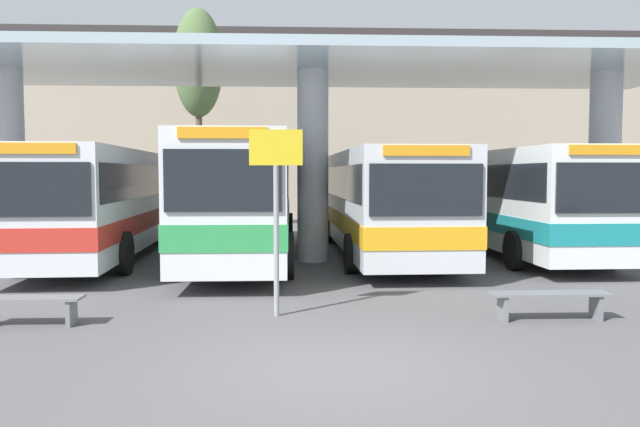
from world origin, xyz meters
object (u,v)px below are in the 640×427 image
at_px(waiting_bench_near_pillar, 28,304).
at_px(info_sign_platform, 276,184).
at_px(transit_bus_center_bay, 246,193).
at_px(poplar_tree_behind_left, 198,65).
at_px(transit_bus_far_right_bay, 514,197).
at_px(transit_bus_left_bay, 111,197).
at_px(waiting_bench_mid_platform, 550,299).
at_px(transit_bus_right_bay, 380,198).

xyz_separation_m(waiting_bench_near_pillar, info_sign_platform, (3.95, 0.50, 1.91)).
height_order(transit_bus_center_bay, poplar_tree_behind_left, poplar_tree_behind_left).
bearing_deg(waiting_bench_near_pillar, info_sign_platform, 7.25).
bearing_deg(poplar_tree_behind_left, transit_bus_far_right_bay, -40.08).
distance_m(transit_bus_center_bay, poplar_tree_behind_left, 11.44).
height_order(transit_bus_center_bay, info_sign_platform, transit_bus_center_bay).
distance_m(transit_bus_left_bay, waiting_bench_mid_platform, 13.05).
relative_size(transit_bus_left_bay, poplar_tree_behind_left, 1.28).
bearing_deg(waiting_bench_near_pillar, transit_bus_left_bay, 97.54).
xyz_separation_m(transit_bus_right_bay, poplar_tree_behind_left, (-6.72, 9.11, 5.47)).
relative_size(transit_bus_center_bay, info_sign_platform, 3.83).
distance_m(transit_bus_right_bay, waiting_bench_near_pillar, 11.13).
bearing_deg(waiting_bench_mid_platform, info_sign_platform, 173.69).
bearing_deg(transit_bus_center_bay, transit_bus_left_bay, -9.72).
distance_m(transit_bus_right_bay, info_sign_platform, 8.67).
distance_m(transit_bus_center_bay, info_sign_platform, 7.57).
bearing_deg(transit_bus_right_bay, info_sign_platform, 68.95).
height_order(info_sign_platform, poplar_tree_behind_left, poplar_tree_behind_left).
height_order(transit_bus_right_bay, info_sign_platform, info_sign_platform).
relative_size(transit_bus_far_right_bay, waiting_bench_mid_platform, 5.48).
bearing_deg(transit_bus_right_bay, transit_bus_center_bay, 8.04).
bearing_deg(waiting_bench_near_pillar, waiting_bench_mid_platform, 0.00).
distance_m(transit_bus_right_bay, transit_bus_far_right_bay, 4.12).
distance_m(transit_bus_left_bay, waiting_bench_near_pillar, 8.86).
xyz_separation_m(transit_bus_right_bay, transit_bus_far_right_bay, (4.12, -0.01, 0.02)).
relative_size(transit_bus_left_bay, transit_bus_far_right_bay, 1.14).
distance_m(transit_bus_right_bay, waiting_bench_mid_platform, 8.90).
bearing_deg(transit_bus_left_bay, waiting_bench_mid_platform, 135.78).
height_order(transit_bus_far_right_bay, waiting_bench_mid_platform, transit_bus_far_right_bay).
bearing_deg(transit_bus_left_bay, transit_bus_center_bay, 168.09).
bearing_deg(transit_bus_far_right_bay, waiting_bench_near_pillar, 37.23).
height_order(waiting_bench_near_pillar, info_sign_platform, info_sign_platform).
relative_size(transit_bus_center_bay, transit_bus_far_right_bay, 1.12).
xyz_separation_m(waiting_bench_mid_platform, info_sign_platform, (-4.55, 0.50, 1.90)).
distance_m(waiting_bench_mid_platform, poplar_tree_behind_left, 20.77).
height_order(transit_bus_left_bay, transit_bus_right_bay, transit_bus_left_bay).
bearing_deg(poplar_tree_behind_left, transit_bus_right_bay, -53.58).
distance_m(info_sign_platform, poplar_tree_behind_left, 18.34).
xyz_separation_m(transit_bus_center_bay, transit_bus_far_right_bay, (8.10, 0.64, -0.15)).
height_order(transit_bus_right_bay, waiting_bench_mid_platform, transit_bus_right_bay).
bearing_deg(transit_bus_left_bay, waiting_bench_near_pillar, 95.28).
height_order(transit_bus_right_bay, poplar_tree_behind_left, poplar_tree_behind_left).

